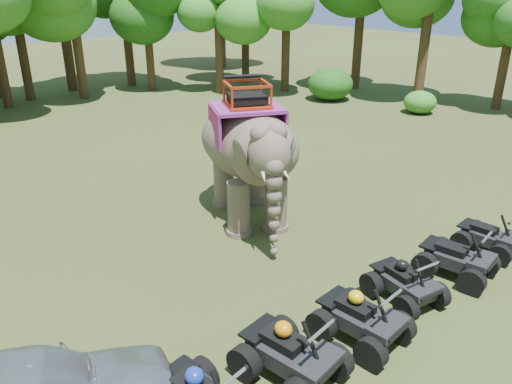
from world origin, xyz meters
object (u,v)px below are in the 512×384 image
Objects in this scene: atv_4 at (458,252)px; atv_5 at (489,232)px; atv_3 at (405,278)px; elephant at (248,152)px; atv_2 at (362,312)px; atv_1 at (290,346)px.

atv_4 is 1.11× the size of atv_5.
elephant is at bearing 97.89° from atv_3.
elephant is 2.85× the size of atv_4.
atv_2 is at bearing 175.67° from atv_5.
atv_3 is (1.77, 0.22, -0.06)m from atv_2.
atv_1 is 1.20× the size of atv_5.
atv_1 is 1.15× the size of atv_3.
atv_5 is (5.34, 0.12, -0.08)m from atv_2.
atv_5 is (3.57, -0.10, -0.02)m from atv_3.
atv_1 is (-3.64, -5.65, -1.37)m from elephant.
elephant is 2.64× the size of atv_1.
atv_3 reaches higher than atv_5.
atv_2 is (1.77, -0.15, -0.03)m from atv_1.
atv_2 is 5.34m from atv_5.
atv_1 is at bearing -169.93° from atv_3.
atv_1 reaches higher than atv_4.
atv_2 reaches higher than atv_4.
elephant is 6.25m from atv_2.
atv_4 is (1.83, -0.19, 0.04)m from atv_3.
atv_1 is 1.08× the size of atv_4.
atv_5 is at bearing 7.26° from atv_3.
elephant is 6.86m from atv_1.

